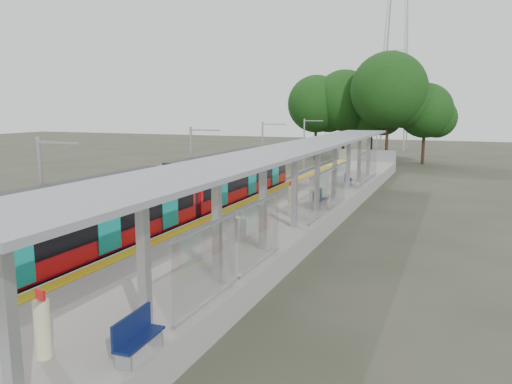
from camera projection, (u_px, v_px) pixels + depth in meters
trackbed at (225, 210)px, 31.56m from camera, size 3.00×70.00×0.24m
platform at (293, 210)px, 29.81m from camera, size 6.00×50.00×1.00m
tactile_strip at (254, 199)px, 30.68m from camera, size 0.60×50.00×0.02m
end_fence at (367, 155)px, 52.40m from camera, size 6.00×0.10×1.20m
train at (176, 195)px, 25.87m from camera, size 2.74×27.60×3.62m
canopy at (301, 155)px, 25.12m from camera, size 3.27×38.00×3.66m
pylon at (397, 24)px, 75.47m from camera, size 8.00×4.00×38.00m
tree_cluster at (367, 100)px, 59.28m from camera, size 19.70×11.63×12.83m
catenary_masts at (193, 167)px, 30.82m from camera, size 2.08×48.16×5.40m
bench_near at (136, 335)px, 11.10m from camera, size 0.52×1.51×1.02m
bench_mid at (319, 198)px, 27.87m from camera, size 0.54×1.51×1.02m
bench_far at (347, 178)px, 35.89m from camera, size 0.62×1.46×0.97m
info_pillar_near at (43, 328)px, 11.07m from camera, size 0.36×0.36×1.60m
info_pillar_far at (292, 201)px, 25.75m from camera, size 0.41×0.41×1.82m
litter_bin at (241, 229)px, 20.92m from camera, size 0.59×0.59×1.00m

